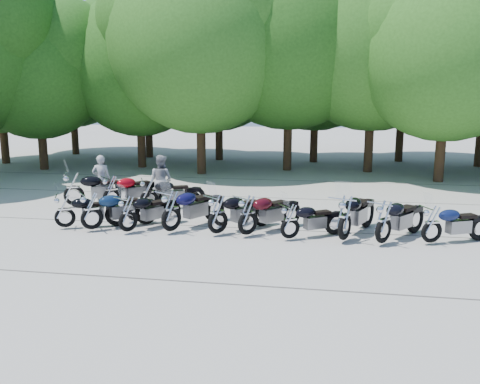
% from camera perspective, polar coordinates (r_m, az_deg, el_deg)
% --- Properties ---
extents(ground, '(90.00, 90.00, 0.00)m').
position_cam_1_polar(ground, '(13.85, -1.03, -5.67)').
color(ground, gray).
rests_on(ground, ground).
extents(tree_1, '(6.97, 6.97, 8.55)m').
position_cam_1_polar(tree_1, '(28.27, -21.84, 12.58)').
color(tree_1, '#3A2614').
rests_on(tree_1, ground).
extents(tree_2, '(7.31, 7.31, 8.97)m').
position_cam_1_polar(tree_2, '(27.65, -11.33, 13.72)').
color(tree_2, '#3A2614').
rests_on(tree_2, ground).
extents(tree_3, '(8.70, 8.70, 10.67)m').
position_cam_1_polar(tree_3, '(25.10, -4.55, 16.48)').
color(tree_3, '#3A2614').
rests_on(tree_3, ground).
extents(tree_4, '(9.13, 9.13, 11.20)m').
position_cam_1_polar(tree_4, '(26.31, 5.58, 16.91)').
color(tree_4, '#3A2614').
rests_on(tree_4, ground).
extents(tree_5, '(9.04, 9.04, 11.10)m').
position_cam_1_polar(tree_5, '(26.44, 14.83, 16.43)').
color(tree_5, '#3A2614').
rests_on(tree_5, ground).
extents(tree_6, '(8.00, 8.00, 9.82)m').
position_cam_1_polar(tree_6, '(24.44, 22.34, 14.64)').
color(tree_6, '#3A2614').
rests_on(tree_6, ground).
extents(tree_9, '(7.59, 7.59, 9.32)m').
position_cam_1_polar(tree_9, '(34.56, -18.50, 13.18)').
color(tree_9, '#3A2614').
rests_on(tree_9, ground).
extents(tree_10, '(7.78, 7.78, 9.55)m').
position_cam_1_polar(tree_10, '(31.89, -10.45, 14.02)').
color(tree_10, '#3A2614').
rests_on(tree_10, ground).
extents(tree_11, '(7.56, 7.56, 9.28)m').
position_cam_1_polar(tree_11, '(30.13, -2.43, 14.06)').
color(tree_11, '#3A2614').
rests_on(tree_11, ground).
extents(tree_12, '(7.88, 7.88, 9.67)m').
position_cam_1_polar(tree_12, '(29.54, 8.55, 14.44)').
color(tree_12, '#3A2614').
rests_on(tree_12, ground).
extents(tree_13, '(8.31, 8.31, 10.20)m').
position_cam_1_polar(tree_13, '(30.86, 18.03, 14.47)').
color(tree_13, '#3A2614').
rests_on(tree_13, ground).
extents(motorcycle_0, '(2.16, 1.41, 1.18)m').
position_cam_1_polar(motorcycle_0, '(15.86, -19.10, -1.91)').
color(motorcycle_0, black).
rests_on(motorcycle_0, ground).
extents(motorcycle_1, '(2.23, 2.03, 1.31)m').
position_cam_1_polar(motorcycle_1, '(15.36, -16.33, -1.91)').
color(motorcycle_1, '#0D1F3B').
rests_on(motorcycle_1, ground).
extents(motorcycle_2, '(1.76, 2.18, 1.23)m').
position_cam_1_polar(motorcycle_2, '(14.88, -12.49, -2.29)').
color(motorcycle_2, black).
rests_on(motorcycle_2, ground).
extents(motorcycle_3, '(1.94, 2.53, 1.41)m').
position_cam_1_polar(motorcycle_3, '(14.66, -7.75, -1.97)').
color(motorcycle_3, '#0D0C35').
rests_on(motorcycle_3, ground).
extents(motorcycle_4, '(2.09, 2.23, 1.33)m').
position_cam_1_polar(motorcycle_4, '(14.33, -2.52, -2.36)').
color(motorcycle_4, black).
rests_on(motorcycle_4, ground).
extents(motorcycle_5, '(2.09, 2.26, 1.34)m').
position_cam_1_polar(motorcycle_5, '(14.18, 0.87, -2.47)').
color(motorcycle_5, '#37070E').
rests_on(motorcycle_5, ground).
extents(motorcycle_6, '(2.05, 1.62, 1.15)m').
position_cam_1_polar(motorcycle_6, '(13.93, 5.65, -3.17)').
color(motorcycle_6, black).
rests_on(motorcycle_6, ground).
extents(motorcycle_7, '(1.72, 2.66, 1.45)m').
position_cam_1_polar(motorcycle_7, '(13.95, 11.70, -2.70)').
color(motorcycle_7, black).
rests_on(motorcycle_7, ground).
extents(motorcycle_8, '(2.03, 2.37, 1.36)m').
position_cam_1_polar(motorcycle_8, '(13.93, 15.84, -3.10)').
color(motorcycle_8, black).
rests_on(motorcycle_8, ground).
extents(motorcycle_9, '(2.20, 1.47, 1.20)m').
position_cam_1_polar(motorcycle_9, '(14.40, 20.78, -3.28)').
color(motorcycle_9, '#0D173C').
rests_on(motorcycle_9, ground).
extents(motorcycle_10, '(2.60, 1.60, 1.41)m').
position_cam_1_polar(motorcycle_10, '(18.72, -18.18, 0.46)').
color(motorcycle_10, black).
rests_on(motorcycle_10, ground).
extents(motorcycle_11, '(2.12, 2.14, 1.30)m').
position_cam_1_polar(motorcycle_11, '(18.19, -14.23, 0.21)').
color(motorcycle_11, '#9E0510').
rests_on(motorcycle_11, ground).
extents(motorcycle_12, '(2.29, 1.47, 1.25)m').
position_cam_1_polar(motorcycle_12, '(17.68, -10.18, -0.03)').
color(motorcycle_12, black).
rests_on(motorcycle_12, ground).
extents(rider_0, '(0.73, 0.56, 1.78)m').
position_cam_1_polar(rider_0, '(19.08, -15.29, 1.39)').
color(rider_0, '#98989B').
rests_on(rider_0, ground).
extents(rider_1, '(1.05, 0.93, 1.81)m').
position_cam_1_polar(rider_1, '(18.41, -8.85, 1.35)').
color(rider_1, gray).
rests_on(rider_1, ground).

